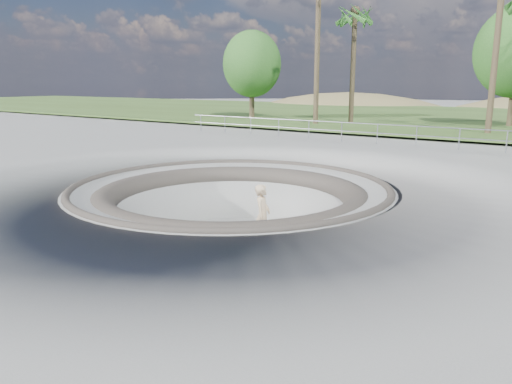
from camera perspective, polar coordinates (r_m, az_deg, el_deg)
ground at (r=16.03m, az=-2.89°, el=0.68°), size 180.00×180.00×0.00m
skate_bowl at (r=16.50m, az=-2.82°, el=-5.55°), size 14.00×14.00×4.10m
grass_strip at (r=47.38m, az=23.88°, el=7.74°), size 180.00×36.00×0.12m
safety_railing at (r=26.29m, az=13.70°, el=6.50°), size 25.00×0.06×1.03m
skateboard at (r=15.85m, az=0.73°, el=-6.31°), size 0.85×0.27×0.09m
skater at (r=15.55m, az=0.74°, el=-2.76°), size 0.70×0.85×2.00m
palm_b at (r=38.30m, az=11.24°, el=18.95°), size 2.60×2.60×8.83m
bushy_tree_left at (r=43.41m, az=-0.49°, el=14.40°), size 5.09×4.63×7.34m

